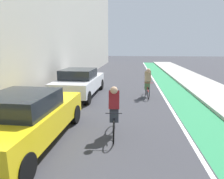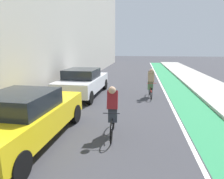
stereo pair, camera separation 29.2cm
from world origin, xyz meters
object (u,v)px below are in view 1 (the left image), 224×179
Objects in this scene: cyclist_trailing at (114,111)px; cyclist_far at (148,83)px; parked_sedan_yellow_cab at (26,118)px; parked_sedan_white at (80,82)px.

cyclist_trailing is 5.18m from cyclist_far.
parked_sedan_yellow_cab is 0.97× the size of parked_sedan_white.
parked_sedan_white is 2.68× the size of cyclist_trailing.
parked_sedan_yellow_cab and parked_sedan_white have the same top height.
cyclist_trailing is (2.42, -4.90, 0.02)m from parked_sedan_white.
parked_sedan_yellow_cab is at bearing -123.18° from cyclist_far.
cyclist_trailing reaches higher than parked_sedan_yellow_cab.
parked_sedan_white is 5.46m from cyclist_trailing.
cyclist_trailing is 1.01× the size of cyclist_far.
cyclist_trailing reaches higher than parked_sedan_white.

